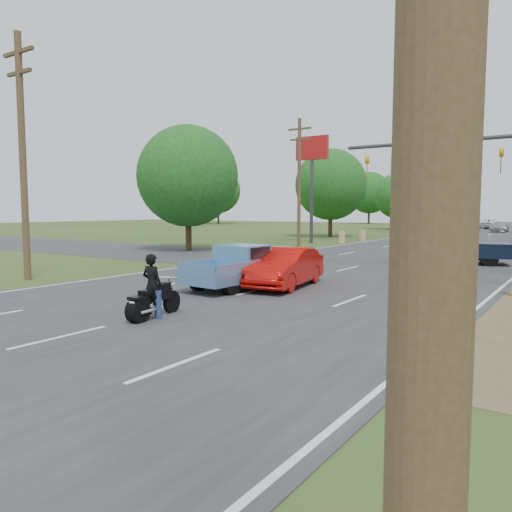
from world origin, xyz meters
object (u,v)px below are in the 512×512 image
Objects in this scene: navy_pickup at (455,246)px; distant_car_grey at (447,232)px; motorcycle at (151,302)px; blue_pickup at (243,266)px; distant_car_silver at (500,227)px; red_convertible at (286,268)px; rider at (152,288)px; distant_car_white at (490,224)px.

navy_pickup reaches higher than distant_car_grey.
distant_car_grey reaches higher than motorcycle.
blue_pickup is 56.79m from distant_car_silver.
blue_pickup is at bearing -83.17° from distant_car_grey.
red_convertible is at bearing 82.44° from motorcycle.
distant_car_silver is (-4.04, 43.54, -0.29)m from navy_pickup.
navy_pickup is (3.34, 12.31, 0.23)m from red_convertible.
navy_pickup reaches higher than red_convertible.
red_convertible is at bearing -90.41° from distant_car_silver.
rider reaches higher than red_convertible.
distant_car_grey is 22.33m from distant_car_silver.
rider is at bearing -90.64° from distant_car_silver.
red_convertible is at bearing 101.30° from distant_car_white.
rider is 0.36× the size of distant_car_grey.
navy_pickup is at bearing 74.32° from blue_pickup.
red_convertible is 55.85m from distant_car_silver.
rider is at bearing 90.00° from motorcycle.
rider is at bearing -74.95° from blue_pickup.
blue_pickup is 0.92× the size of distant_car_white.
rider reaches higher than blue_pickup.
navy_pickup is at bearing 66.06° from red_convertible.
motorcycle is at bearing -74.99° from blue_pickup.
distant_car_silver is (-0.54, 62.53, -0.15)m from rider.
red_convertible reaches higher than distant_car_silver.
distant_car_white is at bearing 86.46° from motorcycle.
distant_car_white is (-3.59, 66.34, 0.01)m from red_convertible.
red_convertible is 66.43m from distant_car_white.
distant_car_grey reaches higher than red_convertible.
distant_car_white reaches higher than motorcycle.
blue_pickup is (-1.15, 5.74, -0.02)m from rider.
motorcycle is 0.45× the size of distant_car_grey.
distant_car_white is at bearing 98.13° from distant_car_grey.
motorcycle is 0.42× the size of blue_pickup.
distant_car_silver is at bearing 93.07° from blue_pickup.
motorcycle is 40.34m from distant_car_grey.
red_convertible is 0.91× the size of blue_pickup.
blue_pickup is 14.05m from navy_pickup.
navy_pickup is 21.94m from distant_car_grey.
distant_car_grey is 32.81m from distant_car_white.
distant_car_grey is (-2.10, 33.56, 0.05)m from red_convertible.
distant_car_grey is at bearing 179.05° from navy_pickup.
distant_car_white is at bearing 171.99° from navy_pickup.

